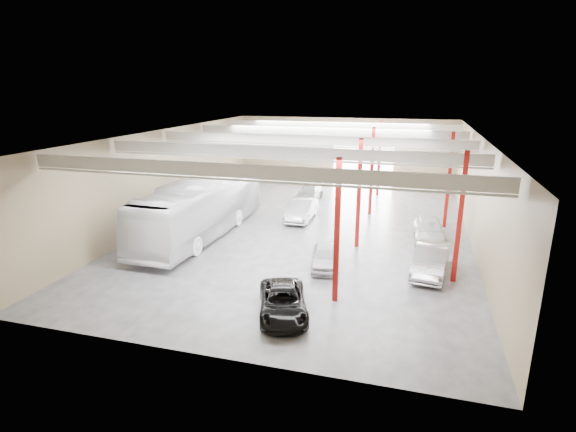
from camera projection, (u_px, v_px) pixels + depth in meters
The scene contains 8 objects.
depot_shell at pixel (311, 162), 31.17m from camera, with size 22.12×32.12×7.06m.
coach_bus at pixel (202, 208), 30.98m from camera, with size 3.32×14.19×3.95m, color white.
black_sedan at pixel (283, 302), 20.35m from camera, with size 2.11×4.57×1.27m, color black.
car_row_a at pixel (325, 256), 25.76m from camera, with size 1.56×3.88×1.32m, color silver.
car_row_b at pixel (302, 210), 34.96m from camera, with size 1.70×4.89×1.61m, color #B0AFB4.
car_row_c at pixel (309, 193), 40.79m from camera, with size 1.91×4.69×1.36m, color slate.
car_right_near at pixel (431, 260), 24.83m from camera, with size 1.69×4.85×1.60m, color #A7A6AB.
car_right_far at pixel (429, 230), 30.01m from camera, with size 1.91×4.75×1.62m, color silver.
Camera 1 is at (7.05, -29.76, 10.05)m, focal length 28.00 mm.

